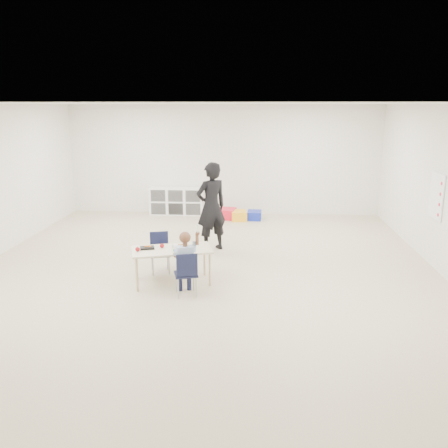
# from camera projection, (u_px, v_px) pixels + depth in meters

# --- Properties ---
(room) EXTENTS (9.00, 9.02, 2.80)m
(room) POSITION_uv_depth(u_px,v_px,m) (204.00, 191.00, 7.84)
(room) COLOR beige
(room) RESTS_ON ground
(table) EXTENTS (1.37, 0.94, 0.57)m
(table) POSITION_uv_depth(u_px,v_px,m) (172.00, 266.00, 7.55)
(table) COLOR beige
(table) RESTS_ON ground
(chair_near) EXTENTS (0.40, 0.39, 0.68)m
(chair_near) POSITION_uv_depth(u_px,v_px,m) (186.00, 273.00, 7.06)
(chair_near) COLOR black
(chair_near) RESTS_ON ground
(chair_far) EXTENTS (0.40, 0.39, 0.68)m
(chair_far) POSITION_uv_depth(u_px,v_px,m) (160.00, 253.00, 8.01)
(chair_far) COLOR black
(chair_far) RESTS_ON ground
(child) EXTENTS (0.56, 0.56, 1.08)m
(child) POSITION_uv_depth(u_px,v_px,m) (186.00, 261.00, 7.01)
(child) COLOR #ABC5E7
(child) RESTS_ON chair_near
(lunch_tray_near) EXTENTS (0.26, 0.21, 0.03)m
(lunch_tray_near) POSITION_uv_depth(u_px,v_px,m) (180.00, 246.00, 7.56)
(lunch_tray_near) COLOR black
(lunch_tray_near) RESTS_ON table
(lunch_tray_far) EXTENTS (0.26, 0.21, 0.03)m
(lunch_tray_far) POSITION_uv_depth(u_px,v_px,m) (147.00, 248.00, 7.49)
(lunch_tray_far) COLOR black
(lunch_tray_far) RESTS_ON table
(milk_carton) EXTENTS (0.09, 0.09, 0.10)m
(milk_carton) POSITION_uv_depth(u_px,v_px,m) (176.00, 248.00, 7.34)
(milk_carton) COLOR white
(milk_carton) RESTS_ON table
(bread_roll) EXTENTS (0.09, 0.09, 0.07)m
(bread_roll) POSITION_uv_depth(u_px,v_px,m) (189.00, 248.00, 7.40)
(bread_roll) COLOR #B5854A
(bread_roll) RESTS_ON table
(apple_near) EXTENTS (0.07, 0.07, 0.07)m
(apple_near) POSITION_uv_depth(u_px,v_px,m) (162.00, 246.00, 7.52)
(apple_near) COLOR maroon
(apple_near) RESTS_ON table
(apple_far) EXTENTS (0.07, 0.07, 0.07)m
(apple_far) POSITION_uv_depth(u_px,v_px,m) (138.00, 249.00, 7.34)
(apple_far) COLOR maroon
(apple_far) RESTS_ON table
(cubby_shelf) EXTENTS (1.40, 0.40, 0.70)m
(cubby_shelf) POSITION_uv_depth(u_px,v_px,m) (177.00, 201.00, 12.32)
(cubby_shelf) COLOR white
(cubby_shelf) RESTS_ON ground
(rules_poster) EXTENTS (0.02, 0.60, 0.80)m
(rules_poster) POSITION_uv_depth(u_px,v_px,m) (436.00, 196.00, 8.19)
(rules_poster) COLOR white
(rules_poster) RESTS_ON room
(adult) EXTENTS (0.75, 0.70, 1.73)m
(adult) POSITION_uv_depth(u_px,v_px,m) (211.00, 207.00, 9.16)
(adult) COLOR black
(adult) RESTS_ON ground
(bin_red) EXTENTS (0.46, 0.56, 0.25)m
(bin_red) POSITION_uv_depth(u_px,v_px,m) (227.00, 214.00, 11.91)
(bin_red) COLOR red
(bin_red) RESTS_ON ground
(bin_yellow) EXTENTS (0.43, 0.52, 0.23)m
(bin_yellow) POSITION_uv_depth(u_px,v_px,m) (239.00, 215.00, 11.75)
(bin_yellow) COLOR #FBAF1A
(bin_yellow) RESTS_ON ground
(bin_blue) EXTENTS (0.36, 0.45, 0.21)m
(bin_blue) POSITION_uv_depth(u_px,v_px,m) (254.00, 215.00, 11.81)
(bin_blue) COLOR #1527A3
(bin_blue) RESTS_ON ground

